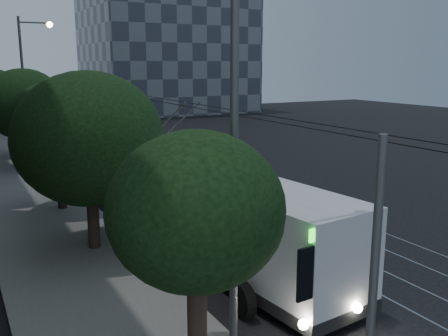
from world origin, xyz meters
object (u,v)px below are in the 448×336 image
object	(u,v)px
car_white_b	(52,147)
streetlamp_near	(250,93)
trolleybus	(214,213)
car_white_c	(49,146)
streetlamp_far	(29,74)
car_white_a	(97,160)
car_white_d	(54,137)
pickup_silver	(123,181)

from	to	relation	value
car_white_b	streetlamp_near	bearing A→B (deg)	-107.45
trolleybus	car_white_c	distance (m)	25.49
car_white_b	car_white_c	size ratio (longest dim) A/B	1.28
car_white_b	car_white_c	world-z (taller)	car_white_b
streetlamp_far	car_white_a	bearing A→B (deg)	-72.30
car_white_a	car_white_b	bearing A→B (deg)	107.97
trolleybus	car_white_a	size ratio (longest dim) A/B	2.77
car_white_b	car_white_c	xyz separation A→B (m)	(0.00, 1.38, -0.08)
trolleybus	car_white_d	distance (m)	30.24
car_white_a	car_white_c	distance (m)	8.56
car_white_c	car_white_d	distance (m)	4.95
streetlamp_near	car_white_b	bearing A→B (deg)	89.07
car_white_b	pickup_silver	bearing A→B (deg)	-101.20
car_white_c	streetlamp_far	bearing A→B (deg)	157.53
trolleybus	car_white_a	world-z (taller)	trolleybus
trolleybus	car_white_b	distance (m)	24.11
car_white_a	streetlamp_far	distance (m)	10.35
car_white_b	car_white_a	bearing A→B (deg)	-93.70
car_white_d	streetlamp_near	bearing A→B (deg)	-100.32
trolleybus	streetlamp_far	world-z (taller)	streetlamp_far
trolleybus	pickup_silver	size ratio (longest dim) A/B	2.17
pickup_silver	streetlamp_near	size ratio (longest dim) A/B	0.56
car_white_b	streetlamp_near	size ratio (longest dim) A/B	0.48
pickup_silver	car_white_b	bearing A→B (deg)	97.85
car_white_b	streetlamp_far	xyz separation A→B (m)	(-1.07, 1.34, 5.50)
trolleybus	car_white_b	size ratio (longest dim) A/B	2.50
streetlamp_near	car_white_a	bearing A→B (deg)	84.70
trolleybus	car_white_a	xyz separation A→B (m)	(0.20, 17.01, -0.97)
car_white_a	car_white_c	bearing A→B (deg)	105.92
pickup_silver	streetlamp_far	world-z (taller)	streetlamp_far
car_white_d	streetlamp_near	world-z (taller)	streetlamp_near
car_white_d	streetlamp_far	size ratio (longest dim) A/B	0.37
car_white_d	pickup_silver	bearing A→B (deg)	-97.43
car_white_c	streetlamp_far	world-z (taller)	streetlamp_far
pickup_silver	car_white_d	xyz separation A→B (m)	(-0.05, 19.90, -0.16)
streetlamp_far	car_white_d	bearing A→B (deg)	64.57
car_white_c	car_white_b	bearing A→B (deg)	-114.51
car_white_b	car_white_d	world-z (taller)	car_white_b
streetlamp_near	streetlamp_far	bearing A→B (deg)	91.10
trolleybus	streetlamp_far	bearing A→B (deg)	89.66
pickup_silver	car_white_c	xyz separation A→B (m)	(-1.28, 15.10, -0.16)
streetlamp_near	car_white_d	bearing A→B (deg)	87.26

